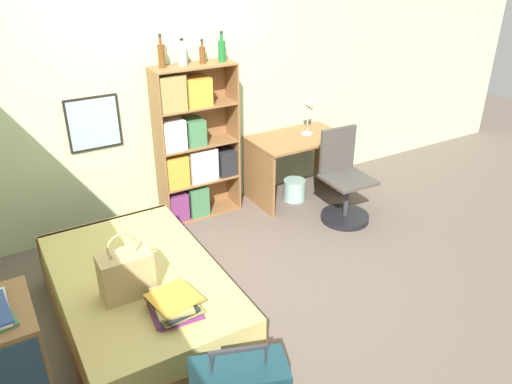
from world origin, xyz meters
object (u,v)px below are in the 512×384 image
at_px(bottle_green, 161,55).
at_px(desk, 297,156).
at_px(book_stack_on_bed, 173,305).
at_px(desk_chair, 344,192).
at_px(handbag, 126,274).
at_px(bed, 140,297).
at_px(waste_bin, 294,190).
at_px(bottle_blue, 222,50).
at_px(bottle_clear, 202,54).
at_px(desk_lamp, 310,109).
at_px(bookcase, 191,148).
at_px(bottle_brown, 183,55).

distance_m(bottle_green, desk, 1.84).
bearing_deg(book_stack_on_bed, bottle_green, 68.56).
bearing_deg(bottle_green, desk_chair, -29.98).
bearing_deg(handbag, bottle_green, 59.13).
bearing_deg(bed, waste_bin, 26.84).
bearing_deg(bottle_blue, bottle_green, 174.90).
relative_size(bottle_clear, bottle_blue, 0.79).
relative_size(bottle_blue, desk_lamp, 0.68).
height_order(bottle_green, bottle_clear, bottle_green).
bearing_deg(desk_chair, bottle_blue, 138.66).
bearing_deg(desk_lamp, desk, -171.91).
bearing_deg(bottle_blue, desk, -11.40).
bearing_deg(bookcase, book_stack_on_bed, -117.20).
relative_size(bottle_green, bottle_brown, 1.22).
distance_m(desk_lamp, desk_chair, 0.96).
bearing_deg(bottle_clear, desk_chair, -36.74).
bearing_deg(desk_chair, desk, 101.37).
height_order(bed, bottle_clear, bottle_clear).
xyz_separation_m(book_stack_on_bed, desk_chair, (2.25, 1.02, -0.21)).
height_order(bookcase, bottle_brown, bottle_brown).
xyz_separation_m(desk_lamp, waste_bin, (-0.23, -0.09, -0.86)).
relative_size(bottle_green, bottle_clear, 1.33).
bearing_deg(book_stack_on_bed, bottle_brown, 63.43).
height_order(bottle_brown, desk_chair, bottle_brown).
xyz_separation_m(bottle_green, desk_lamp, (1.54, -0.19, -0.70)).
height_order(desk_chair, waste_bin, desk_chair).
relative_size(bookcase, desk, 1.55).
bearing_deg(bottle_green, bottle_brown, -1.74).
bearing_deg(bookcase, handbag, -126.85).
distance_m(bookcase, desk_lamp, 1.36).
height_order(bed, bottle_green, bottle_green).
relative_size(desk_chair, waste_bin, 3.88).
bearing_deg(desk, book_stack_on_bed, -141.66).
bearing_deg(desk_lamp, bookcase, 173.46).
bearing_deg(bottle_brown, bottle_green, 178.26).
distance_m(bottle_clear, desk_chair, 1.95).
height_order(book_stack_on_bed, bottle_green, bottle_green).
xyz_separation_m(bottle_clear, bottle_blue, (0.19, -0.02, 0.02)).
bearing_deg(waste_bin, handbag, -150.20).
height_order(bottle_green, desk, bottle_green).
bearing_deg(bookcase, desk_lamp, -6.54).
bearing_deg(desk_lamp, desk_chair, -92.97).
distance_m(bottle_clear, desk, 1.54).
relative_size(bookcase, waste_bin, 6.44).
distance_m(book_stack_on_bed, bottle_green, 2.34).
xyz_separation_m(bottle_brown, desk_lamp, (1.35, -0.18, -0.68)).
bearing_deg(desk, waste_bin, -134.81).
height_order(handbag, bookcase, bookcase).
relative_size(handbag, desk_lamp, 1.15).
distance_m(bookcase, waste_bin, 1.30).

